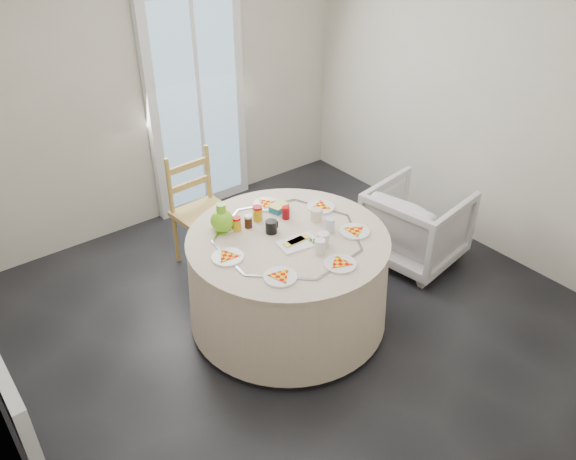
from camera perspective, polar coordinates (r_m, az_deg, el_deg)
floor at (r=4.33m, az=0.55°, el=-8.94°), size 4.00×4.00×0.00m
wall_back at (r=5.20m, az=-13.65°, el=14.13°), size 4.00×0.02×2.60m
wall_right at (r=5.01m, az=19.31°, el=12.52°), size 0.02×4.00×2.60m
glass_door at (r=5.41m, az=-9.21°, el=12.50°), size 1.00×0.08×2.10m
radiator at (r=3.69m, az=-26.75°, el=-14.26°), size 0.07×1.00×0.55m
table at (r=4.08m, az=0.00°, el=-5.04°), size 1.45×1.45×0.74m
wooden_chair at (r=4.71m, az=-8.50°, el=1.55°), size 0.47×0.45×0.99m
armchair at (r=4.86m, az=12.98°, el=1.00°), size 0.78×0.82×0.75m
place_settings at (r=3.86m, az=0.00°, el=-0.38°), size 1.32×1.32×0.02m
jar_cluster at (r=3.97m, az=-2.81°, el=1.51°), size 0.47×0.35×0.12m
butter_tub at (r=4.16m, az=-0.95°, el=2.49°), size 0.16×0.13×0.05m
green_pitcher at (r=3.90m, az=-6.76°, el=1.49°), size 0.18×0.18×0.21m
cheese_platter at (r=3.79m, az=1.04°, el=-1.04°), size 0.30×0.22×0.04m
mugs_glasses at (r=3.90m, az=1.46°, el=0.71°), size 0.80×0.80×0.11m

